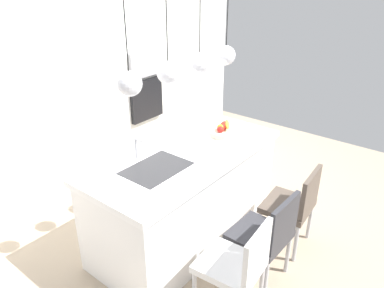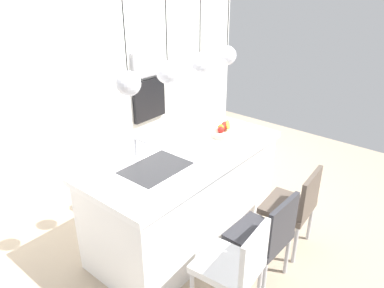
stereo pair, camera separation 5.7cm
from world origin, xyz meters
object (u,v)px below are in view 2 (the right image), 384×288
chair_middle (265,234)px  chair_far (294,204)px  fruit_bowl (224,131)px  chair_near (235,265)px  oven (149,99)px  microwave (147,63)px

chair_middle → chair_far: size_ratio=1.01×
fruit_bowl → chair_middle: bearing=-123.9°
chair_near → chair_far: chair_far is taller
oven → chair_far: size_ratio=0.66×
microwave → oven: (0.00, 0.00, -0.50)m
oven → chair_near: (-1.54, -2.48, -0.38)m
chair_near → chair_far: size_ratio=1.00×
chair_middle → fruit_bowl: bearing=56.1°
microwave → chair_far: (-0.53, -2.48, -0.87)m
fruit_bowl → chair_middle: size_ratio=0.33×
fruit_bowl → chair_far: fruit_bowl is taller
microwave → oven: microwave is taller
fruit_bowl → oven: size_ratio=0.50×
microwave → oven: bearing=0.0°
microwave → chair_middle: (-1.09, -2.48, -0.87)m
chair_near → chair_far: (1.01, 0.00, 0.01)m
chair_near → chair_far: bearing=0.2°
oven → chair_near: bearing=-121.8°
fruit_bowl → microwave: microwave is taller
microwave → chair_middle: bearing=-113.6°
fruit_bowl → chair_far: (-0.02, -0.84, -0.51)m
fruit_bowl → chair_near: size_ratio=0.33×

